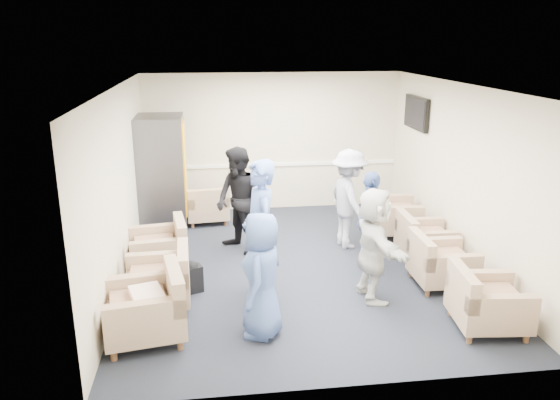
{
  "coord_description": "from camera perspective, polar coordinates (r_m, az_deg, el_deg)",
  "views": [
    {
      "loc": [
        -1.23,
        -7.56,
        3.37
      ],
      "look_at": [
        -0.22,
        0.2,
        1.0
      ],
      "focal_mm": 35.0,
      "sensor_mm": 36.0,
      "label": 1
    }
  ],
  "objects": [
    {
      "name": "person_mid_left",
      "position": [
        7.02,
        -2.13,
        -3.36
      ],
      "size": [
        0.55,
        0.75,
        1.9
      ],
      "primitive_type": "imported",
      "rotation": [
        0.0,
        0.0,
        -1.43
      ],
      "color": "#4560A7",
      "rests_on": "floor"
    },
    {
      "name": "armchair_right_midnear",
      "position": [
        7.96,
        16.26,
        -6.45
      ],
      "size": [
        0.8,
        0.8,
        0.63
      ],
      "rotation": [
        0.0,
        0.0,
        1.56
      ],
      "color": "#9E8066",
      "rests_on": "floor"
    },
    {
      "name": "armchair_left_far",
      "position": [
        8.33,
        -12.22,
        -5.03
      ],
      "size": [
        0.91,
        0.91,
        0.65
      ],
      "rotation": [
        0.0,
        0.0,
        -1.44
      ],
      "color": "#9E8066",
      "rests_on": "floor"
    },
    {
      "name": "tv",
      "position": [
        10.14,
        14.05,
        8.82
      ],
      "size": [
        0.1,
        1.0,
        0.58
      ],
      "color": "black",
      "rests_on": "right_wall"
    },
    {
      "name": "armchair_left_mid",
      "position": [
        7.25,
        -12.25,
        -8.39
      ],
      "size": [
        0.85,
        0.85,
        0.66
      ],
      "rotation": [
        0.0,
        0.0,
        -1.53
      ],
      "color": "#9E8066",
      "rests_on": "floor"
    },
    {
      "name": "person_mid_right",
      "position": [
        8.17,
        9.37,
        -2.15
      ],
      "size": [
        0.47,
        0.91,
        1.49
      ],
      "primitive_type": "imported",
      "rotation": [
        0.0,
        0.0,
        1.45
      ],
      "color": "#4560A7",
      "rests_on": "floor"
    },
    {
      "name": "person_back_left",
      "position": [
        8.67,
        -4.33,
        -0.1
      ],
      "size": [
        0.99,
        1.05,
        1.71
      ],
      "primitive_type": "imported",
      "rotation": [
        0.0,
        0.0,
        -1.01
      ],
      "color": "black",
      "rests_on": "floor"
    },
    {
      "name": "left_wall",
      "position": [
        7.93,
        -16.36,
        1.36
      ],
      "size": [
        0.02,
        6.0,
        2.7
      ],
      "primitive_type": "cube",
      "color": "beige",
      "rests_on": "floor"
    },
    {
      "name": "person_front_right",
      "position": [
        7.21,
        9.78,
        -4.61
      ],
      "size": [
        0.51,
        1.43,
        1.53
      ],
      "primitive_type": "imported",
      "rotation": [
        0.0,
        0.0,
        1.61
      ],
      "color": "silver",
      "rests_on": "floor"
    },
    {
      "name": "vending_machine",
      "position": [
        9.93,
        -12.18,
        2.76
      ],
      "size": [
        0.83,
        0.97,
        2.04
      ],
      "color": "#515159",
      "rests_on": "floor"
    },
    {
      "name": "right_wall",
      "position": [
        8.67,
        18.35,
        2.48
      ],
      "size": [
        0.02,
        6.0,
        2.7
      ],
      "primitive_type": "cube",
      "color": "beige",
      "rests_on": "floor"
    },
    {
      "name": "backpack",
      "position": [
        7.59,
        -9.18,
        -7.84
      ],
      "size": [
        0.31,
        0.27,
        0.45
      ],
      "rotation": [
        0.0,
        0.0,
        0.39
      ],
      "color": "black",
      "rests_on": "floor"
    },
    {
      "name": "armchair_left_near",
      "position": [
        6.55,
        -13.52,
        -11.11
      ],
      "size": [
        1.02,
        1.02,
        0.7
      ],
      "rotation": [
        0.0,
        0.0,
        -1.4
      ],
      "color": "#9E8066",
      "rests_on": "floor"
    },
    {
      "name": "armchair_right_far",
      "position": [
        9.74,
        11.4,
        -1.65
      ],
      "size": [
        0.94,
        0.94,
        0.69
      ],
      "rotation": [
        0.0,
        0.0,
        1.47
      ],
      "color": "#9E8066",
      "rests_on": "floor"
    },
    {
      "name": "chair_rail",
      "position": [
        10.9,
        -0.72,
        3.71
      ],
      "size": [
        4.98,
        0.04,
        0.06
      ],
      "primitive_type": "cube",
      "color": "white",
      "rests_on": "back_wall"
    },
    {
      "name": "person_back_right",
      "position": [
        8.94,
        7.21,
        0.1
      ],
      "size": [
        0.8,
        1.15,
        1.64
      ],
      "primitive_type": "imported",
      "rotation": [
        0.0,
        0.0,
        1.77
      ],
      "color": "silver",
      "rests_on": "floor"
    },
    {
      "name": "person_front_left",
      "position": [
        6.28,
        -1.91,
        -7.87
      ],
      "size": [
        0.66,
        0.83,
        1.49
      ],
      "primitive_type": "imported",
      "rotation": [
        0.0,
        0.0,
        -1.86
      ],
      "color": "#4560A7",
      "rests_on": "floor"
    },
    {
      "name": "pillow",
      "position": [
        6.46,
        -13.74,
        -9.74
      ],
      "size": [
        0.46,
        0.54,
        0.13
      ],
      "primitive_type": "cube",
      "rotation": [
        0.0,
        0.0,
        -1.26
      ],
      "color": "white",
      "rests_on": "armchair_left_near"
    },
    {
      "name": "front_wall",
      "position": [
        5.14,
        7.14,
        -6.46
      ],
      "size": [
        5.0,
        0.02,
        2.7
      ],
      "primitive_type": "cube",
      "color": "beige",
      "rests_on": "floor"
    },
    {
      "name": "ceiling",
      "position": [
        7.69,
        1.88,
        11.81
      ],
      "size": [
        6.0,
        6.0,
        0.0
      ],
      "primitive_type": "plane",
      "rotation": [
        3.14,
        0.0,
        0.0
      ],
      "color": "silver",
      "rests_on": "back_wall"
    },
    {
      "name": "back_wall",
      "position": [
        10.82,
        -0.75,
        6.05
      ],
      "size": [
        5.0,
        0.02,
        2.7
      ],
      "primitive_type": "cube",
      "color": "beige",
      "rests_on": "floor"
    },
    {
      "name": "armchair_right_near",
      "position": [
        7.01,
        20.56,
        -10.1
      ],
      "size": [
        0.89,
        0.89,
        0.65
      ],
      "rotation": [
        0.0,
        0.0,
        1.47
      ],
      "color": "#9E8066",
      "rests_on": "floor"
    },
    {
      "name": "armchair_right_midfar",
      "position": [
        8.8,
        14.65,
        -4.12
      ],
      "size": [
        0.79,
        0.79,
        0.62
      ],
      "rotation": [
        0.0,
        0.0,
        1.55
      ],
      "color": "#9E8066",
      "rests_on": "floor"
    },
    {
      "name": "armchair_corner",
      "position": [
        10.27,
        -7.58,
        -0.73
      ],
      "size": [
        0.82,
        0.82,
        0.6
      ],
      "rotation": [
        0.0,
        0.0,
        3.24
      ],
      "color": "#9E8066",
      "rests_on": "floor"
    },
    {
      "name": "floor",
      "position": [
        8.37,
        1.7,
        -6.94
      ],
      "size": [
        6.0,
        6.0,
        0.0
      ],
      "primitive_type": "plane",
      "color": "black",
      "rests_on": "ground"
    }
  ]
}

